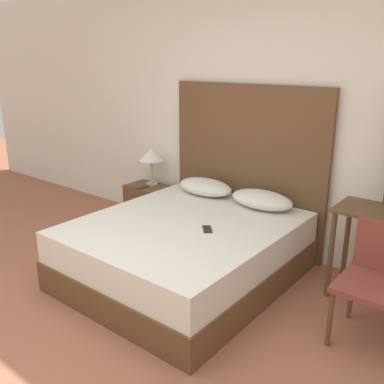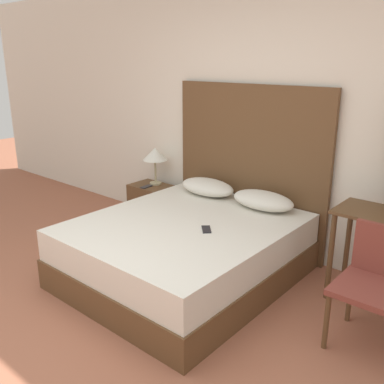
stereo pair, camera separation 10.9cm
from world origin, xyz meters
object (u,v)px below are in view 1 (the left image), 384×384
phone_on_nightstand (143,187)px  table_lamp (151,155)px  chair (381,276)px  phone_on_bed (207,229)px  bed (185,250)px  nightstand (150,204)px

phone_on_nightstand → table_lamp: bearing=91.8°
chair → phone_on_nightstand: bearing=169.6°
phone_on_nightstand → phone_on_bed: bearing=-25.7°
table_lamp → bed: bearing=-34.9°
table_lamp → phone_on_nightstand: (0.01, -0.16, -0.35)m
bed → table_lamp: (-1.20, 0.84, 0.55)m
phone_on_bed → table_lamp: bearing=149.5°
phone_on_bed → chair: chair is taller
phone_on_bed → table_lamp: 1.70m
phone_on_nightstand → bed: bearing=-29.6°
bed → table_lamp: table_lamp is taller
bed → table_lamp: 1.56m
table_lamp → chair: bearing=-13.6°
nightstand → table_lamp: bearing=102.5°
nightstand → phone_on_bed: bearing=-28.6°
phone_on_nightstand → chair: size_ratio=0.19×
phone_on_nightstand → chair: (2.78, -0.51, 0.02)m
table_lamp → chair: size_ratio=0.53×
bed → phone_on_nightstand: bearing=150.4°
phone_on_nightstand → chair: bearing=-10.4°
bed → nightstand: bed is taller
table_lamp → chair: table_lamp is taller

